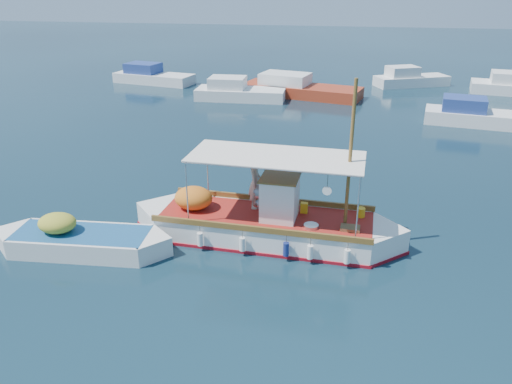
# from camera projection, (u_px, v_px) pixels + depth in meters

# --- Properties ---
(ground) EXTENTS (160.00, 160.00, 0.00)m
(ground) POSITION_uv_depth(u_px,v_px,m) (285.00, 236.00, 17.29)
(ground) COLOR black
(ground) RESTS_ON ground
(fishing_caique) EXTENTS (9.44, 2.98, 5.76)m
(fishing_caique) POSITION_uv_depth(u_px,v_px,m) (264.00, 224.00, 16.96)
(fishing_caique) COLOR white
(fishing_caique) RESTS_ON ground
(dinghy) EXTENTS (6.03, 1.99, 1.47)m
(dinghy) POSITION_uv_depth(u_px,v_px,m) (81.00, 242.00, 16.24)
(dinghy) COLOR white
(dinghy) RESTS_ON ground
(bg_boat_nw) EXTENTS (6.46, 2.58, 1.80)m
(bg_boat_nw) POSITION_uv_depth(u_px,v_px,m) (238.00, 93.00, 36.20)
(bg_boat_nw) COLOR silver
(bg_boat_nw) RESTS_ON ground
(bg_boat_n) EXTENTS (9.20, 4.83, 1.80)m
(bg_boat_n) POSITION_uv_depth(u_px,v_px,m) (298.00, 89.00, 37.31)
(bg_boat_n) COLOR #9A3019
(bg_boat_n) RESTS_ON ground
(bg_boat_ne) EXTENTS (6.46, 3.17, 1.80)m
(bg_boat_ne) POSITION_uv_depth(u_px,v_px,m) (475.00, 116.00, 30.10)
(bg_boat_ne) COLOR silver
(bg_boat_ne) RESTS_ON ground
(bg_boat_far_w) EXTENTS (7.05, 3.59, 1.80)m
(bg_boat_far_w) POSITION_uv_depth(u_px,v_px,m) (152.00, 77.00, 41.83)
(bg_boat_far_w) COLOR silver
(bg_boat_far_w) RESTS_ON ground
(bg_boat_far_n) EXTENTS (6.26, 4.24, 1.80)m
(bg_boat_far_n) POSITION_uv_depth(u_px,v_px,m) (409.00, 80.00, 40.70)
(bg_boat_far_n) COLOR silver
(bg_boat_far_n) RESTS_ON ground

